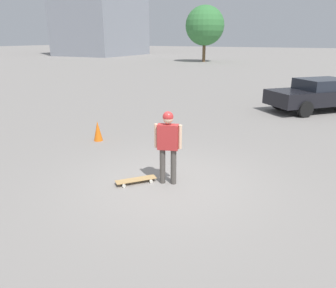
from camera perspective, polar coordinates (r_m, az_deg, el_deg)
ground_plane at (r=7.43m, az=0.00°, el=-6.80°), size 220.00×220.00×0.00m
person at (r=7.07m, az=0.00°, el=0.66°), size 0.32×0.59×1.65m
skateboard at (r=7.44m, az=-5.59°, el=-6.24°), size 0.84×0.78×0.09m
car_parked_near at (r=16.09m, az=24.93°, el=7.90°), size 4.51×4.52×1.41m
tree_distant at (r=45.55m, az=6.42°, el=19.81°), size 5.06×5.06×7.13m
traffic_cone at (r=10.57m, az=-12.12°, el=2.22°), size 0.28×0.28×0.63m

